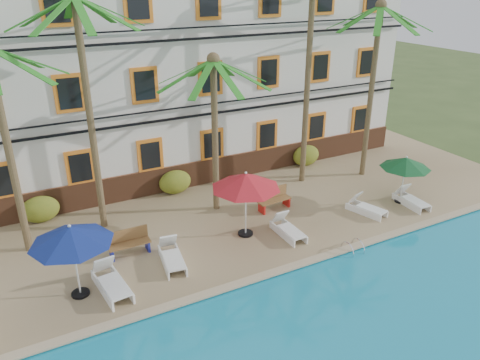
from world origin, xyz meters
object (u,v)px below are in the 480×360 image
palm_a (2,121)px  palm_e (374,68)px  palm_c (214,110)px  umbrella_red (246,181)px  umbrella_blue (71,235)px  lounger_c (172,256)px  umbrella_green (406,163)px  palm_d (309,52)px  lounger_e (366,207)px  lounger_f (411,199)px  bench_right (273,199)px  pool_ladder (353,250)px  lounger_d (288,229)px  lounger_b (111,282)px  palm_b (86,85)px  bench_left (129,242)px

palm_a → palm_e: 15.55m
palm_c → umbrella_red: bearing=-89.1°
umbrella_blue → lounger_c: bearing=5.1°
palm_c → umbrella_green: size_ratio=3.03×
palm_a → palm_d: 12.48m
lounger_e → lounger_f: lounger_f is taller
palm_d → bench_right: palm_d is taller
palm_c → pool_ladder: (2.97, -5.34, -4.31)m
lounger_e → umbrella_red: bearing=171.4°
umbrella_blue → umbrella_green: (13.75, 0.11, -0.30)m
pool_ladder → palm_c: bearing=119.1°
umbrella_red → umbrella_green: umbrella_red is taller
palm_c → lounger_d: bearing=-66.6°
umbrella_red → bench_right: umbrella_red is taller
umbrella_red → palm_a: bearing=159.8°
lounger_b → pool_ladder: bearing=-11.7°
bench_right → lounger_c: bearing=-160.1°
palm_e → lounger_e: 6.60m
umbrella_blue → umbrella_green: 13.75m
palm_d → pool_ladder: bearing=-108.1°
umbrella_green → umbrella_blue: bearing=-179.5°
palm_a → palm_d: (12.41, 0.49, 1.26)m
palm_b → umbrella_red: palm_b is taller
palm_c → umbrella_green: palm_c is taller
palm_e → umbrella_green: 4.76m
palm_e → umbrella_red: palm_e is taller
lounger_c → lounger_f: size_ratio=1.10×
palm_e → bench_right: size_ratio=5.39×
umbrella_red → umbrella_green: bearing=-5.6°
palm_a → lounger_e: palm_a is taller
palm_a → umbrella_green: size_ratio=3.46×
palm_b → lounger_b: bearing=-100.0°
umbrella_green → lounger_d: umbrella_green is taller
palm_c → lounger_d: size_ratio=3.70×
palm_a → bench_right: size_ratio=4.89×
bench_right → lounger_d: bearing=-107.7°
palm_e → lounger_b: (-13.46, -3.56, -4.99)m
palm_c → umbrella_blue: (-6.32, -3.36, -2.17)m
palm_b → umbrella_blue: bearing=-112.5°
lounger_b → lounger_e: 10.74m
lounger_b → lounger_f: 12.97m
umbrella_green → lounger_d: 6.19m
palm_c → lounger_d: palm_c is taller
palm_d → bench_left: size_ratio=6.45×
umbrella_green → pool_ladder: size_ratio=2.91×
palm_b → umbrella_red: size_ratio=3.36×
palm_d → umbrella_blue: (-11.26, -4.08, -3.97)m
bench_left → lounger_f: bearing=-9.3°
bench_left → bench_right: 6.45m
lounger_b → pool_ladder: lounger_b is taller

